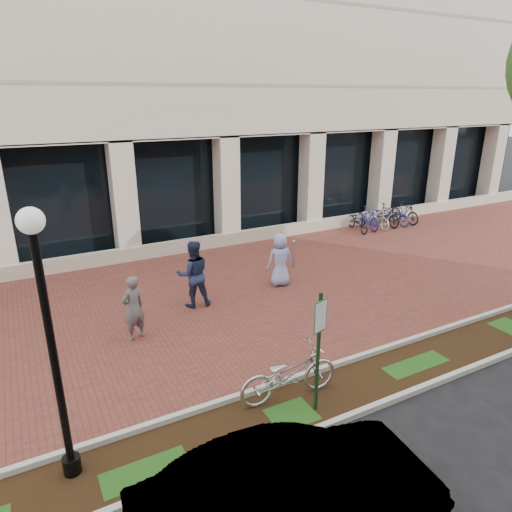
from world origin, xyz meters
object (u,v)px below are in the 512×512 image
parking_sign (319,338)px  pedestrian_left (133,308)px  sedan_near_curb (292,499)px  locked_bicycle (289,374)px  bollard (293,254)px  pedestrian_right (280,260)px  lamppost (50,337)px  bike_rack_cluster (382,217)px  pedestrian_mid (193,274)px

parking_sign → pedestrian_left: bearing=101.4°
parking_sign → sedan_near_curb: 2.87m
locked_bicycle → bollard: locked_bicycle is taller
pedestrian_left → pedestrian_right: bearing=173.5°
lamppost → sedan_near_curb: 3.96m
pedestrian_right → sedan_near_curb: bearing=67.9°
bollard → locked_bicycle: bearing=-123.3°
parking_sign → pedestrian_right: 6.13m
pedestrian_left → bike_rack_cluster: bearing=-179.4°
lamppost → pedestrian_left: bearing=62.6°
pedestrian_right → bollard: bearing=-129.9°
lamppost → pedestrian_mid: (3.89, 4.83, -1.47)m
parking_sign → pedestrian_mid: parking_sign is taller
lamppost → locked_bicycle: (4.02, 0.01, -1.89)m
pedestrian_mid → sedan_near_curb: 7.57m
bollard → sedan_near_curb: size_ratio=0.24×
bike_rack_cluster → pedestrian_mid: bearing=-154.3°
pedestrian_left → pedestrian_right: pedestrian_right is taller
bollard → pedestrian_right: bearing=-137.8°
pedestrian_left → bike_rack_cluster: size_ratio=0.47×
pedestrian_right → pedestrian_mid: bearing=10.9°
sedan_near_curb → parking_sign: bearing=-36.7°
parking_sign → lamppost: size_ratio=0.56×
locked_bicycle → lamppost: bearing=94.4°
lamppost → bollard: (8.00, 6.08, -1.92)m
bike_rack_cluster → sedan_near_curb: sedan_near_curb is taller
locked_bicycle → sedan_near_curb: sedan_near_curb is taller
locked_bicycle → pedestrian_right: size_ratio=1.24×
pedestrian_mid → bike_rack_cluster: bearing=-150.9°
pedestrian_left → locked_bicycle: bearing=98.1°
locked_bicycle → pedestrian_mid: 4.84m
pedestrian_left → sedan_near_curb: 6.36m
parking_sign → bollard: (3.73, 6.63, -1.03)m
parking_sign → bike_rack_cluster: parking_sign is taller
pedestrian_right → sedan_near_curb: size_ratio=0.40×
parking_sign → locked_bicycle: parking_sign is taller
bollard → bike_rack_cluster: same height
bollard → sedan_near_curb: 10.30m
pedestrian_mid → parking_sign: bearing=103.2°
locked_bicycle → pedestrian_left: bearing=33.1°
parking_sign → pedestrian_left: parking_sign is taller
sedan_near_curb → pedestrian_right: bearing=-24.5°
parking_sign → pedestrian_mid: 5.43m
locked_bicycle → pedestrian_left: 4.28m
pedestrian_right → bollard: (1.20, 1.09, -0.32)m
pedestrian_mid → bollard: pedestrian_mid is taller
pedestrian_mid → lamppost: bearing=60.3°
bollard → pedestrian_mid: bearing=-163.1°
pedestrian_mid → sedan_near_curb: (-1.46, -7.42, -0.27)m
sedan_near_curb → locked_bicycle: bearing=-25.9°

